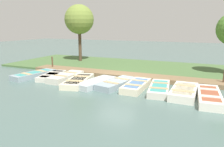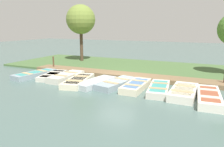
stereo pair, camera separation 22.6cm
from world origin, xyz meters
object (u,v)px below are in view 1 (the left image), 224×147
Objects in this scene: rowboat_1 at (52,76)px; mooring_post_near at (52,63)px; rowboat_2 at (66,77)px; rowboat_6 at (136,86)px; rowboat_3 at (78,81)px; rowboat_5 at (117,83)px; rowboat_9 at (209,96)px; rowboat_7 at (159,88)px; mooring_post_far at (224,77)px; park_tree_far_left at (79,20)px; rowboat_4 at (96,83)px; rowboat_0 at (34,75)px; rowboat_8 at (184,92)px.

rowboat_1 is 2.60× the size of mooring_post_near.
rowboat_2 is 5.13m from rowboat_6.
rowboat_5 reaches higher than rowboat_3.
rowboat_9 is (0.54, 5.22, 0.02)m from rowboat_5.
mooring_post_near is at bearing -112.81° from rowboat_7.
rowboat_5 is 2.63m from rowboat_7.
rowboat_1 is 1.01× the size of rowboat_2.
rowboat_2 is 0.94× the size of rowboat_7.
mooring_post_far is 0.20× the size of park_tree_far_left.
mooring_post_far is at bearing 122.09° from rowboat_4.
mooring_post_far reaches higher than rowboat_1.
rowboat_0 reaches higher than rowboat_4.
mooring_post_far is at bearing 111.92° from rowboat_0.
rowboat_2 reaches higher than rowboat_6.
rowboat_1 is 8.14m from park_tree_far_left.
mooring_post_near reaches higher than rowboat_7.
park_tree_far_left reaches higher than rowboat_0.
rowboat_2 is 7.84m from rowboat_8.
rowboat_9 is 14.86m from park_tree_far_left.
rowboat_8 is 2.59× the size of mooring_post_far.
rowboat_4 is 0.91× the size of rowboat_9.
rowboat_6 is at bearing 98.79° from rowboat_5.
mooring_post_far reaches higher than rowboat_7.
rowboat_1 is 9.07m from rowboat_8.
rowboat_0 reaches higher than rowboat_3.
park_tree_far_left is (-6.87, -3.09, 4.04)m from rowboat_2.
mooring_post_near reaches higher than rowboat_8.
rowboat_1 is 3.02m from mooring_post_near.
rowboat_2 is at bearing -91.76° from rowboat_8.
rowboat_3 is 1.02× the size of rowboat_9.
rowboat_5 and rowboat_7 have the same top height.
rowboat_5 is 1.28m from rowboat_6.
rowboat_9 is 3.20m from mooring_post_far.
rowboat_7 is 2.73× the size of mooring_post_near.
rowboat_0 is 10.40m from rowboat_8.
rowboat_1 is 5.08m from rowboat_5.
rowboat_4 is (0.14, 5.16, -0.01)m from rowboat_0.
rowboat_3 is 1.17× the size of rowboat_8.
rowboat_7 is at bearing 89.59° from rowboat_2.
rowboat_5 is at bearing 69.88° from mooring_post_near.
rowboat_5 is (-0.18, 6.42, -0.01)m from rowboat_0.
rowboat_3 is (0.53, 1.35, -0.03)m from rowboat_2.
rowboat_4 is at bearing -63.71° from rowboat_5.
rowboat_7 is 9.91m from mooring_post_near.
rowboat_5 is at bearing 44.87° from park_tree_far_left.
mooring_post_near reaches higher than rowboat_5.
mooring_post_far reaches higher than rowboat_0.
rowboat_2 is at bearing -76.15° from mooring_post_far.
mooring_post_far is at bearing 90.00° from mooring_post_near.
rowboat_1 is 11.33m from mooring_post_far.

